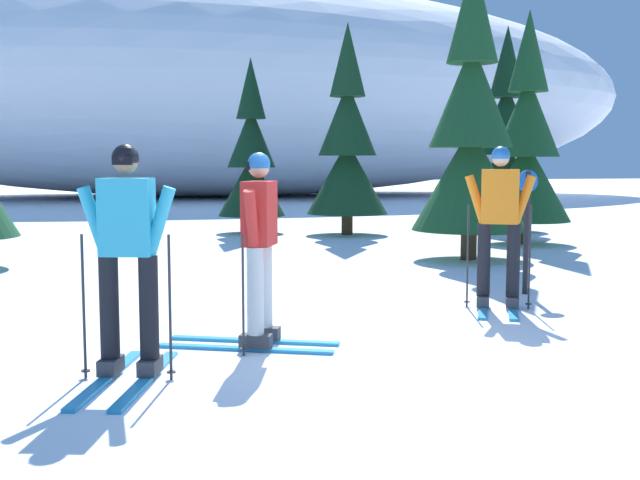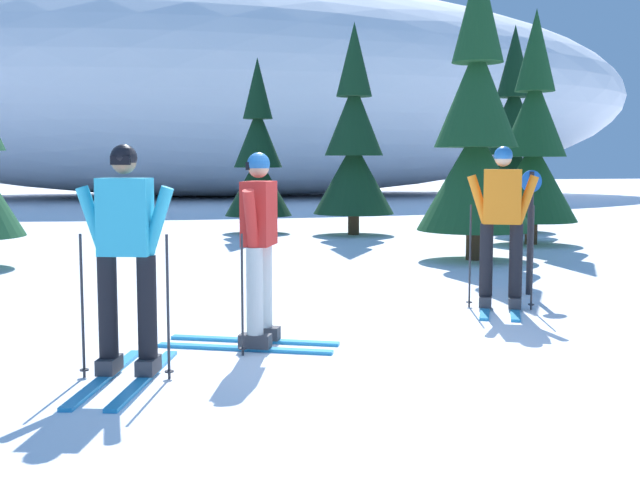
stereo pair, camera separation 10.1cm
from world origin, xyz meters
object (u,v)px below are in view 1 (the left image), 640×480
object	(u,v)px
trail_marker_post	(527,224)
pine_tree_right	(527,147)
pine_tree_left	(251,160)
pine_tree_center_left	(347,147)
skier_orange_jacket	(499,224)
skier_cyan_jacket	(127,257)
skier_red_jacket	(259,246)
pine_tree_center_right	(471,135)
pine_tree_far_right	(505,146)

from	to	relation	value
trail_marker_post	pine_tree_right	bearing A→B (deg)	61.58
pine_tree_left	pine_tree_center_left	world-z (taller)	pine_tree_center_left
trail_marker_post	skier_orange_jacket	bearing A→B (deg)	-133.71
skier_orange_jacket	trail_marker_post	size ratio (longest dim) A/B	1.18
skier_cyan_jacket	pine_tree_left	size ratio (longest dim) A/B	0.45
skier_cyan_jacket	pine_tree_center_left	size ratio (longest dim) A/B	0.38
skier_orange_jacket	pine_tree_left	bearing A→B (deg)	96.71
trail_marker_post	skier_red_jacket	bearing A→B (deg)	-151.87
skier_cyan_jacket	skier_red_jacket	bearing A→B (deg)	33.36
skier_red_jacket	trail_marker_post	world-z (taller)	skier_red_jacket
skier_orange_jacket	pine_tree_right	distance (m)	7.50
pine_tree_center_right	pine_tree_far_right	xyz separation A→B (m)	(3.16, 4.88, -0.09)
skier_cyan_jacket	skier_red_jacket	size ratio (longest dim) A/B	1.03
pine_tree_far_right	pine_tree_center_left	bearing A→B (deg)	178.69
skier_red_jacket	pine_tree_right	xyz separation A→B (m)	(6.76, 7.56, 1.04)
skier_cyan_jacket	pine_tree_left	world-z (taller)	pine_tree_left
pine_tree_center_right	trail_marker_post	bearing A→B (deg)	-103.10
pine_tree_center_left	pine_tree_far_right	bearing A→B (deg)	-1.31
pine_tree_far_right	trail_marker_post	world-z (taller)	pine_tree_far_right
skier_cyan_jacket	pine_tree_far_right	bearing A→B (deg)	51.34
pine_tree_far_right	pine_tree_center_right	bearing A→B (deg)	-122.89
pine_tree_left	pine_tree_center_left	size ratio (longest dim) A/B	0.85
skier_red_jacket	pine_tree_left	bearing A→B (deg)	81.19
skier_cyan_jacket	pine_tree_far_right	distance (m)	14.24
pine_tree_center_left	pine_tree_far_right	size ratio (longest dim) A/B	0.99
pine_tree_center_left	pine_tree_right	size ratio (longest dim) A/B	1.02
pine_tree_left	pine_tree_right	xyz separation A→B (m)	(5.00, -3.79, 0.26)
skier_cyan_jacket	pine_tree_right	xyz separation A→B (m)	(7.91, 8.32, 1.01)
skier_cyan_jacket	pine_tree_center_right	xyz separation A→B (m)	(5.71, 6.20, 1.18)
pine_tree_center_right	pine_tree_right	xyz separation A→B (m)	(2.20, 2.11, -0.16)
skier_red_jacket	pine_tree_left	distance (m)	11.51
pine_tree_center_left	pine_tree_right	xyz separation A→B (m)	(2.94, -2.86, -0.04)
pine_tree_right	pine_tree_far_right	bearing A→B (deg)	70.97
skier_orange_jacket	skier_red_jacket	bearing A→B (deg)	-158.44
pine_tree_center_left	skier_orange_jacket	bearing A→B (deg)	-95.33
pine_tree_right	pine_tree_far_right	distance (m)	2.93
skier_red_jacket	pine_tree_center_left	bearing A→B (deg)	69.87
pine_tree_left	pine_tree_far_right	size ratio (longest dim) A/B	0.84
pine_tree_left	pine_tree_right	distance (m)	6.28
pine_tree_left	pine_tree_far_right	world-z (taller)	pine_tree_far_right
pine_tree_right	trail_marker_post	bearing A→B (deg)	-118.42
pine_tree_center_right	skier_orange_jacket	bearing A→B (deg)	-110.57
skier_cyan_jacket	pine_tree_left	distance (m)	12.47
pine_tree_center_left	trail_marker_post	distance (m)	8.48
skier_cyan_jacket	skier_orange_jacket	bearing A→B (deg)	25.13
pine_tree_center_right	pine_tree_right	world-z (taller)	pine_tree_center_right
pine_tree_center_left	skier_red_jacket	bearing A→B (deg)	-110.13
skier_cyan_jacket	skier_orange_jacket	size ratio (longest dim) A/B	0.98
skier_red_jacket	pine_tree_center_left	world-z (taller)	pine_tree_center_left
pine_tree_left	pine_tree_center_left	bearing A→B (deg)	-24.23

